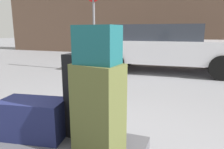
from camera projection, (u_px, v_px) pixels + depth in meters
name	position (u px, v px, depth m)	size (l,w,h in m)	color
suitcase_olive_center	(98.00, 110.00, 1.50)	(0.34, 0.24, 0.67)	#4C5128
duffel_bag_navy_stacked_top	(33.00, 119.00, 1.76)	(0.54, 0.28, 0.33)	#191E47
suitcase_black_front_right	(87.00, 96.00, 1.75)	(0.32, 0.24, 0.71)	black
duffel_bag_teal_topmost_pile	(98.00, 45.00, 1.40)	(0.29, 0.21, 0.26)	#144C51
parked_car	(164.00, 47.00, 6.39)	(4.38, 2.07, 1.42)	silver
no_parking_sign	(94.00, 19.00, 6.18)	(0.49, 0.12, 2.57)	slate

